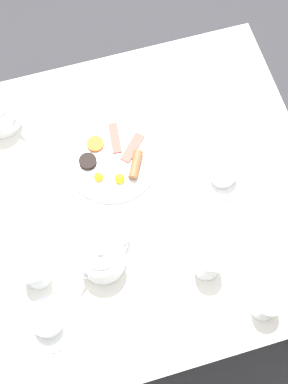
{
  "coord_description": "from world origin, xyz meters",
  "views": [
    {
      "loc": [
        0.16,
        0.57,
        2.22
      ],
      "look_at": [
        0.0,
        0.0,
        0.75
      ],
      "focal_mm": 50.0,
      "sensor_mm": 36.0,
      "label": 1
    }
  ],
  "objects_px": {
    "water_glass_short": "(209,263)",
    "napkin_folded": "(15,201)",
    "wine_glass_spare": "(267,305)",
    "teacup_with_saucer_right": "(223,174)",
    "breakfast_plate": "(112,161)",
    "fork_by_plate": "(272,245)",
    "teapot_near": "(103,258)",
    "water_glass_tall": "(36,272)",
    "knife_by_plate": "(164,93)",
    "teacup_with_saucer_left": "(48,323)"
  },
  "relations": [
    {
      "from": "teapot_near",
      "to": "napkin_folded",
      "type": "height_order",
      "value": "teapot_near"
    },
    {
      "from": "teacup_with_saucer_right",
      "to": "wine_glass_spare",
      "type": "xyz_separation_m",
      "value": [
        0.02,
        0.4,
        0.02
      ]
    },
    {
      "from": "breakfast_plate",
      "to": "teacup_with_saucer_right",
      "type": "bearing_deg",
      "value": 155.2
    },
    {
      "from": "water_glass_short",
      "to": "teacup_with_saucer_right",
      "type": "bearing_deg",
      "value": -118.32
    },
    {
      "from": "wine_glass_spare",
      "to": "teapot_near",
      "type": "bearing_deg",
      "value": -32.03
    },
    {
      "from": "breakfast_plate",
      "to": "teapot_near",
      "type": "relative_size",
      "value": 1.46
    },
    {
      "from": "water_glass_tall",
      "to": "wine_glass_spare",
      "type": "xyz_separation_m",
      "value": [
        -0.58,
        0.26,
        -0.0
      ]
    },
    {
      "from": "teapot_near",
      "to": "teacup_with_saucer_right",
      "type": "bearing_deg",
      "value": 170.71
    },
    {
      "from": "water_glass_short",
      "to": "napkin_folded",
      "type": "xyz_separation_m",
      "value": [
        0.48,
        -0.35,
        -0.05
      ]
    },
    {
      "from": "teapot_near",
      "to": "fork_by_plate",
      "type": "bearing_deg",
      "value": 139.99
    },
    {
      "from": "teapot_near",
      "to": "fork_by_plate",
      "type": "relative_size",
      "value": 1.16
    },
    {
      "from": "water_glass_tall",
      "to": "fork_by_plate",
      "type": "height_order",
      "value": "water_glass_tall"
    },
    {
      "from": "water_glass_tall",
      "to": "knife_by_plate",
      "type": "relative_size",
      "value": 0.64
    },
    {
      "from": "wine_glass_spare",
      "to": "water_glass_short",
      "type": "bearing_deg",
      "value": -52.46
    },
    {
      "from": "teacup_with_saucer_left",
      "to": "teacup_with_saucer_right",
      "type": "distance_m",
      "value": 0.66
    },
    {
      "from": "wine_glass_spare",
      "to": "teacup_with_saucer_right",
      "type": "bearing_deg",
      "value": -92.94
    },
    {
      "from": "breakfast_plate",
      "to": "wine_glass_spare",
      "type": "distance_m",
      "value": 0.61
    },
    {
      "from": "wine_glass_spare",
      "to": "knife_by_plate",
      "type": "bearing_deg",
      "value": -85.1
    },
    {
      "from": "teacup_with_saucer_left",
      "to": "knife_by_plate",
      "type": "xyz_separation_m",
      "value": [
        -0.51,
        -0.62,
        -0.02
      ]
    },
    {
      "from": "fork_by_plate",
      "to": "wine_glass_spare",
      "type": "bearing_deg",
      "value": 61.06
    },
    {
      "from": "teacup_with_saucer_right",
      "to": "napkin_folded",
      "type": "bearing_deg",
      "value": -9.0
    },
    {
      "from": "teacup_with_saucer_left",
      "to": "napkin_folded",
      "type": "distance_m",
      "value": 0.38
    },
    {
      "from": "water_glass_short",
      "to": "knife_by_plate",
      "type": "height_order",
      "value": "water_glass_short"
    },
    {
      "from": "breakfast_plate",
      "to": "teapot_near",
      "type": "height_order",
      "value": "teapot_near"
    },
    {
      "from": "breakfast_plate",
      "to": "water_glass_short",
      "type": "relative_size",
      "value": 2.49
    },
    {
      "from": "water_glass_tall",
      "to": "napkin_folded",
      "type": "distance_m",
      "value": 0.25
    },
    {
      "from": "napkin_folded",
      "to": "fork_by_plate",
      "type": "relative_size",
      "value": 1.28
    },
    {
      "from": "fork_by_plate",
      "to": "knife_by_plate",
      "type": "distance_m",
      "value": 0.59
    },
    {
      "from": "breakfast_plate",
      "to": "fork_by_plate",
      "type": "relative_size",
      "value": 1.69
    },
    {
      "from": "teapot_near",
      "to": "wine_glass_spare",
      "type": "bearing_deg",
      "value": 117.8
    },
    {
      "from": "teacup_with_saucer_left",
      "to": "water_glass_short",
      "type": "xyz_separation_m",
      "value": [
        -0.46,
        -0.03,
        0.03
      ]
    },
    {
      "from": "breakfast_plate",
      "to": "fork_by_plate",
      "type": "height_order",
      "value": "breakfast_plate"
    },
    {
      "from": "breakfast_plate",
      "to": "teacup_with_saucer_left",
      "type": "bearing_deg",
      "value": 55.4
    },
    {
      "from": "teapot_near",
      "to": "water_glass_short",
      "type": "xyz_separation_m",
      "value": [
        -0.28,
        0.09,
        0.0
      ]
    },
    {
      "from": "water_glass_tall",
      "to": "wine_glass_spare",
      "type": "height_order",
      "value": "water_glass_tall"
    },
    {
      "from": "teapot_near",
      "to": "napkin_folded",
      "type": "distance_m",
      "value": 0.33
    },
    {
      "from": "breakfast_plate",
      "to": "napkin_folded",
      "type": "xyz_separation_m",
      "value": [
        0.31,
        0.04,
        -0.01
      ]
    },
    {
      "from": "teacup_with_saucer_right",
      "to": "water_glass_short",
      "type": "xyz_separation_m",
      "value": [
        0.14,
        0.25,
        0.03
      ]
    },
    {
      "from": "teapot_near",
      "to": "napkin_folded",
      "type": "relative_size",
      "value": 0.9
    },
    {
      "from": "teacup_with_saucer_right",
      "to": "napkin_folded",
      "type": "relative_size",
      "value": 0.72
    },
    {
      "from": "breakfast_plate",
      "to": "water_glass_tall",
      "type": "xyz_separation_m",
      "value": [
        0.29,
        0.29,
        0.04
      ]
    },
    {
      "from": "teapot_near",
      "to": "water_glass_tall",
      "type": "distance_m",
      "value": 0.19
    },
    {
      "from": "napkin_folded",
      "to": "knife_by_plate",
      "type": "height_order",
      "value": "napkin_folded"
    },
    {
      "from": "breakfast_plate",
      "to": "water_glass_tall",
      "type": "distance_m",
      "value": 0.41
    },
    {
      "from": "water_glass_short",
      "to": "knife_by_plate",
      "type": "xyz_separation_m",
      "value": [
        -0.05,
        -0.59,
        -0.05
      ]
    },
    {
      "from": "teacup_with_saucer_right",
      "to": "wine_glass_spare",
      "type": "height_order",
      "value": "wine_glass_spare"
    },
    {
      "from": "breakfast_plate",
      "to": "teapot_near",
      "type": "bearing_deg",
      "value": 70.68
    },
    {
      "from": "breakfast_plate",
      "to": "napkin_folded",
      "type": "bearing_deg",
      "value": 7.91
    },
    {
      "from": "napkin_folded",
      "to": "teapot_near",
      "type": "bearing_deg",
      "value": 129.24
    },
    {
      "from": "teacup_with_saucer_left",
      "to": "wine_glass_spare",
      "type": "distance_m",
      "value": 0.59
    }
  ]
}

